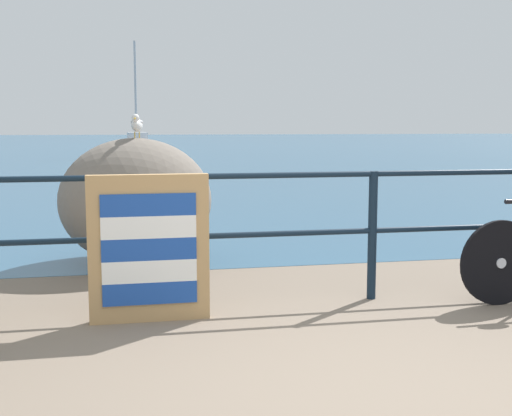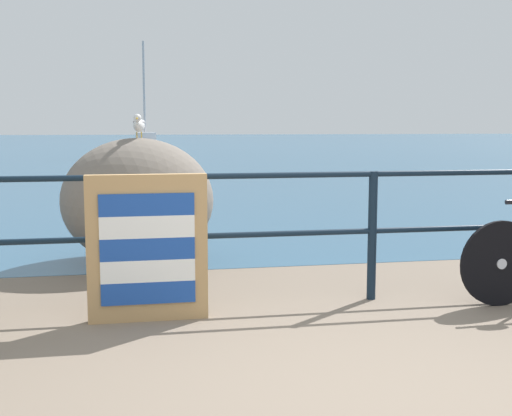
% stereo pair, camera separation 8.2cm
% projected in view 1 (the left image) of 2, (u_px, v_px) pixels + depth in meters
% --- Properties ---
extents(ground_plane, '(120.00, 120.00, 0.10)m').
position_uv_depth(ground_plane, '(154.00, 167.00, 22.84)').
color(ground_plane, '#756656').
extents(sea_surface, '(120.00, 90.00, 0.01)m').
position_uv_depth(sea_surface, '(135.00, 143.00, 50.19)').
color(sea_surface, '#2D5675').
rests_on(sea_surface, ground_plane).
extents(promenade_railing, '(7.77, 0.07, 1.02)m').
position_uv_depth(promenade_railing, '(278.00, 222.00, 5.10)').
color(promenade_railing, black).
rests_on(promenade_railing, ground_plane).
extents(folded_deckchair_stack, '(0.84, 0.10, 1.04)m').
position_uv_depth(folded_deckchair_stack, '(149.00, 248.00, 4.67)').
color(folded_deckchair_stack, tan).
rests_on(folded_deckchair_stack, ground_plane).
extents(breakwater_boulder_main, '(1.52, 1.40, 1.25)m').
position_uv_depth(breakwater_boulder_main, '(136.00, 201.00, 6.66)').
color(breakwater_boulder_main, slate).
rests_on(breakwater_boulder_main, ground).
extents(seagull, '(0.15, 0.34, 0.23)m').
position_uv_depth(seagull, '(137.00, 124.00, 6.53)').
color(seagull, gold).
rests_on(seagull, breakwater_boulder_main).
extents(sailboat, '(1.43, 4.44, 4.90)m').
position_uv_depth(sailboat, '(137.00, 147.00, 28.44)').
color(sailboat, white).
rests_on(sailboat, sea_surface).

